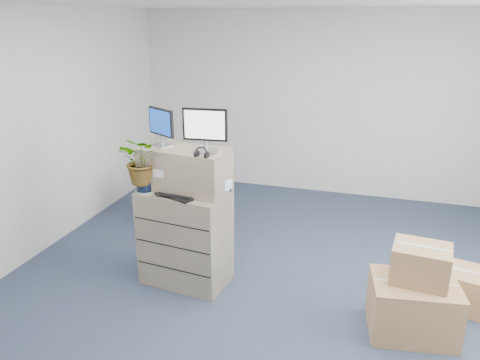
% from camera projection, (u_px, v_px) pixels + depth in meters
% --- Properties ---
extents(ground, '(7.00, 7.00, 0.00)m').
position_uv_depth(ground, '(277.00, 316.00, 4.43)').
color(ground, '#252D42').
rests_on(ground, ground).
extents(wall_back, '(6.00, 0.02, 2.80)m').
position_uv_depth(wall_back, '(330.00, 105.00, 7.13)').
color(wall_back, beige).
rests_on(wall_back, ground).
extents(filing_cabinet_lower, '(0.93, 0.63, 1.02)m').
position_uv_depth(filing_cabinet_lower, '(185.00, 237.00, 4.86)').
color(filing_cabinet_lower, '#85745B').
rests_on(filing_cabinet_lower, ground).
extents(filing_cabinet_upper, '(0.92, 0.53, 0.44)m').
position_uv_depth(filing_cabinet_upper, '(185.00, 170.00, 4.66)').
color(filing_cabinet_upper, '#85745B').
rests_on(filing_cabinet_upper, filing_cabinet_lower).
extents(monitor_left, '(0.35, 0.22, 0.38)m').
position_uv_depth(monitor_left, '(161.00, 125.00, 4.63)').
color(monitor_left, '#99999E').
rests_on(monitor_left, filing_cabinet_upper).
extents(monitor_right, '(0.43, 0.18, 0.42)m').
position_uv_depth(monitor_right, '(205.00, 128.00, 4.38)').
color(monitor_right, '#99999E').
rests_on(monitor_right, filing_cabinet_upper).
extents(headphones, '(0.13, 0.03, 0.13)m').
position_uv_depth(headphones, '(202.00, 153.00, 4.31)').
color(headphones, black).
rests_on(headphones, filing_cabinet_upper).
extents(keyboard, '(0.45, 0.31, 0.02)m').
position_uv_depth(keyboard, '(176.00, 196.00, 4.56)').
color(keyboard, black).
rests_on(keyboard, filing_cabinet_lower).
extents(mouse, '(0.09, 0.06, 0.03)m').
position_uv_depth(mouse, '(207.00, 199.00, 4.45)').
color(mouse, silver).
rests_on(mouse, filing_cabinet_lower).
extents(water_bottle, '(0.06, 0.06, 0.22)m').
position_uv_depth(water_bottle, '(189.00, 181.00, 4.66)').
color(water_bottle, gray).
rests_on(water_bottle, filing_cabinet_lower).
extents(phone_dock, '(0.07, 0.06, 0.14)m').
position_uv_depth(phone_dock, '(181.00, 186.00, 4.72)').
color(phone_dock, silver).
rests_on(phone_dock, filing_cabinet_lower).
extents(external_drive, '(0.22, 0.19, 0.05)m').
position_uv_depth(external_drive, '(220.00, 189.00, 4.68)').
color(external_drive, black).
rests_on(external_drive, filing_cabinet_lower).
extents(tissue_box, '(0.26, 0.19, 0.09)m').
position_uv_depth(tissue_box, '(219.00, 183.00, 4.63)').
color(tissue_box, '#3D9BD0').
rests_on(tissue_box, external_drive).
extents(potted_plant, '(0.54, 0.58, 0.46)m').
position_uv_depth(potted_plant, '(143.00, 167.00, 4.60)').
color(potted_plant, '#A1B692').
rests_on(potted_plant, filing_cabinet_lower).
extents(office_chair, '(1.05, 1.05, 0.79)m').
position_uv_depth(office_chair, '(181.00, 190.00, 6.49)').
color(office_chair, '#56575B').
rests_on(office_chair, ground).
extents(cardboard_boxes, '(1.96, 1.22, 0.83)m').
position_uv_depth(cardboard_boxes, '(462.00, 295.00, 4.24)').
color(cardboard_boxes, '#A2704E').
rests_on(cardboard_boxes, ground).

